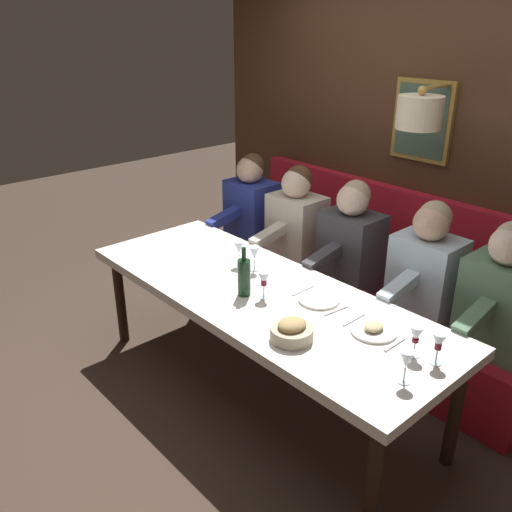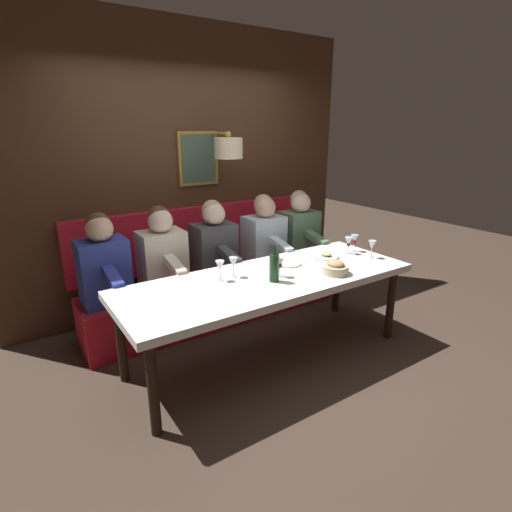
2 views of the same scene
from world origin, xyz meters
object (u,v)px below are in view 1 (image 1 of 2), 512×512
Objects in this scene: wine_glass_3 at (264,280)px; wine_bottle at (244,277)px; wine_glass_5 at (254,253)px; wine_glass_2 at (406,360)px; wine_glass_0 at (439,342)px; wine_glass_4 at (416,335)px; bread_bowl at (292,331)px; diner_farthest at (251,204)px; diner_near at (426,267)px; wine_glass_1 at (239,248)px; dining_table at (260,300)px; diner_middle at (351,240)px; diner_nearest at (501,294)px; diner_far at (296,221)px.

wine_bottle reaches higher than wine_glass_3.
wine_glass_2 is at bearing -102.03° from wine_glass_5.
wine_glass_4 is at bearing 103.42° from wine_glass_0.
wine_glass_3 is at bearing -123.31° from wine_glass_5.
wine_glass_4 reaches higher than bread_bowl.
wine_glass_2 is at bearing -114.77° from diner_farthest.
wine_glass_4 is (-0.79, -0.43, 0.04)m from diner_near.
wine_glass_0 is at bearing -91.12° from wine_glass_1.
wine_glass_2 is 1.11m from wine_bottle.
diner_near is 4.82× the size of wine_glass_1.
diner_near is 1.15m from wine_bottle.
dining_table is 1.40m from diner_farthest.
diner_near is 1.00× the size of diner_middle.
diner_nearest is 4.82× the size of wine_glass_1.
wine_glass_1 is at bearing -165.13° from diner_far.
wine_glass_0 is 1.04m from wine_glass_3.
diner_nearest is 1.00× the size of diner_farthest.
diner_near is 1.08m from wine_glass_5.
dining_table is 11.22× the size of bread_bowl.
wine_glass_5 is at bearing 38.24° from wine_bottle.
dining_table is at bearing 95.34° from wine_glass_4.
bread_bowl is at bearing -104.59° from wine_bottle.
diner_far is 1.83m from wine_glass_0.
wine_glass_3 is 0.93m from wine_glass_4.
diner_middle is 0.75m from wine_glass_5.
diner_middle reaches higher than wine_glass_4.
wine_glass_4 is (-0.79, -1.03, 0.04)m from diner_middle.
diner_far is (0.00, 1.60, 0.00)m from diner_nearest.
wine_glass_2 is at bearing -90.68° from wine_bottle.
diner_near reaches higher than wine_glass_2.
diner_nearest is 4.82× the size of wine_glass_0.
diner_far and diner_farthest have the same top height.
diner_far reaches higher than wine_glass_4.
diner_middle is (0.88, 0.03, 0.14)m from dining_table.
wine_bottle is at bearing 166.09° from dining_table.
diner_nearest is 4.82× the size of wine_glass_3.
wine_glass_3 is at bearing 85.76° from wine_glass_2.
dining_table is 3.12× the size of diner_farthest.
diner_middle is 0.93m from wine_glass_3.
bread_bowl is at bearing -118.77° from wine_glass_5.
diner_farthest is at bearing 54.65° from bread_bowl.
bread_bowl is at bearing -114.04° from wine_glass_1.
bread_bowl is (-0.24, -0.50, 0.11)m from dining_table.
diner_middle and diner_farthest have the same top height.
wine_bottle is (-0.99, -1.06, 0.04)m from diner_farthest.
wine_glass_1 is (-0.74, 0.34, 0.04)m from diner_middle.
diner_farthest is 2.38m from wine_glass_2.
diner_nearest is 1.25m from bread_bowl.
wine_bottle is at bearing -179.58° from diner_middle.
wine_glass_1 is at bearing 155.45° from diner_middle.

